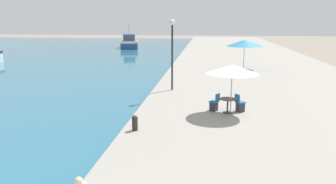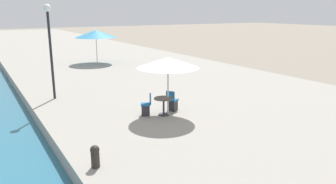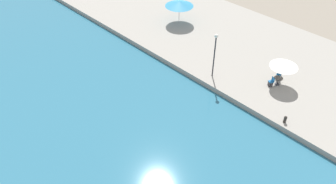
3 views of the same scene
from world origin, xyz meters
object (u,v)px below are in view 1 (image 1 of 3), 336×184
at_px(fishing_boat_mid, 129,43).
at_px(cafe_table, 228,103).
at_px(cafe_chair_left, 240,105).
at_px(cafe_chair_right, 214,105).
at_px(mooring_bollard, 135,122).
at_px(cafe_umbrella_pink, 232,69).
at_px(cafe_umbrella_white, 245,43).
at_px(lamppost, 172,43).

height_order(fishing_boat_mid, cafe_table, fishing_boat_mid).
height_order(fishing_boat_mid, cafe_chair_left, fishing_boat_mid).
relative_size(cafe_table, cafe_chair_right, 0.88).
xyz_separation_m(fishing_boat_mid, mooring_bollard, (10.86, -44.58, 0.02)).
bearing_deg(cafe_chair_left, fishing_boat_mid, 172.59).
bearing_deg(cafe_chair_right, fishing_boat_mid, 46.53).
height_order(cafe_chair_left, cafe_chair_right, same).
bearing_deg(cafe_umbrella_pink, cafe_chair_right, 150.18).
bearing_deg(fishing_boat_mid, cafe_chair_right, -83.47).
bearing_deg(cafe_umbrella_white, cafe_chair_left, -96.60).
bearing_deg(fishing_boat_mid, cafe_chair_left, -81.89).
distance_m(fishing_boat_mid, mooring_bollard, 45.88).
bearing_deg(cafe_umbrella_white, mooring_bollard, -109.32).
height_order(cafe_umbrella_pink, cafe_chair_right, cafe_umbrella_pink).
relative_size(cafe_umbrella_pink, lamppost, 0.56).
bearing_deg(fishing_boat_mid, cafe_table, -82.82).
height_order(fishing_boat_mid, cafe_umbrella_pink, fishing_boat_mid).
bearing_deg(cafe_chair_left, mooring_bollard, -81.61).
bearing_deg(cafe_umbrella_white, lamppost, -119.65).
xyz_separation_m(cafe_chair_left, cafe_chair_right, (-1.28, -0.01, 0.00)).
bearing_deg(fishing_boat_mid, cafe_umbrella_white, -69.53).
distance_m(cafe_table, cafe_chair_left, 0.75).
distance_m(cafe_table, cafe_chair_right, 0.75).
height_order(cafe_umbrella_white, cafe_table, cafe_umbrella_white).
relative_size(cafe_umbrella_white, cafe_table, 4.23).
relative_size(cafe_umbrella_pink, cafe_table, 3.17).
xyz_separation_m(cafe_umbrella_pink, lamppost, (-3.46, 5.20, 0.87)).
distance_m(cafe_umbrella_pink, cafe_umbrella_white, 15.28).
distance_m(cafe_umbrella_white, lamppost, 11.44).
height_order(cafe_umbrella_pink, cafe_umbrella_white, cafe_umbrella_white).
bearing_deg(cafe_umbrella_pink, lamppost, 123.61).
bearing_deg(lamppost, cafe_table, -56.91).
height_order(cafe_umbrella_pink, mooring_bollard, cafe_umbrella_pink).
bearing_deg(cafe_chair_left, cafe_umbrella_pink, -75.34).
bearing_deg(fishing_boat_mid, lamppost, -84.93).
bearing_deg(cafe_chair_left, lamppost, -168.27).
relative_size(cafe_table, mooring_bollard, 1.22).
bearing_deg(cafe_table, cafe_chair_right, 152.54).
relative_size(cafe_chair_left, cafe_chair_right, 1.00).
height_order(cafe_table, cafe_chair_right, cafe_chair_right).
distance_m(mooring_bollard, lamppost, 8.65).
distance_m(cafe_table, lamppost, 6.59).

